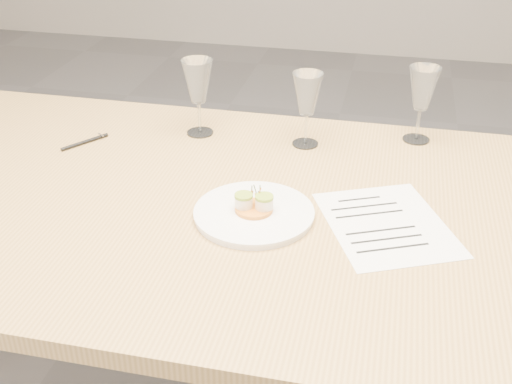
% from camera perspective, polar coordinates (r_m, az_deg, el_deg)
% --- Properties ---
extents(dining_table, '(2.40, 1.00, 0.75)m').
position_cam_1_polar(dining_table, '(1.46, -0.60, -3.23)').
color(dining_table, tan).
rests_on(dining_table, ground).
extents(dinner_plate, '(0.26, 0.26, 0.07)m').
position_cam_1_polar(dinner_plate, '(1.37, -0.17, -1.81)').
color(dinner_plate, white).
rests_on(dinner_plate, dining_table).
extents(recipe_sheet, '(0.34, 0.38, 0.00)m').
position_cam_1_polar(recipe_sheet, '(1.38, 11.51, -2.81)').
color(recipe_sheet, white).
rests_on(recipe_sheet, dining_table).
extents(ballpoint_pen, '(0.08, 0.12, 0.01)m').
position_cam_1_polar(ballpoint_pen, '(1.75, -14.95, 4.32)').
color(ballpoint_pen, black).
rests_on(ballpoint_pen, dining_table).
extents(wine_glass_0, '(0.08, 0.08, 0.21)m').
position_cam_1_polar(wine_glass_0, '(1.70, -5.20, 9.64)').
color(wine_glass_0, white).
rests_on(wine_glass_0, dining_table).
extents(wine_glass_1, '(0.08, 0.08, 0.19)m').
position_cam_1_polar(wine_glass_1, '(1.64, 4.58, 8.55)').
color(wine_glass_1, white).
rests_on(wine_glass_1, dining_table).
extents(wine_glass_2, '(0.08, 0.08, 0.20)m').
position_cam_1_polar(wine_glass_2, '(1.71, 14.60, 8.77)').
color(wine_glass_2, white).
rests_on(wine_glass_2, dining_table).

